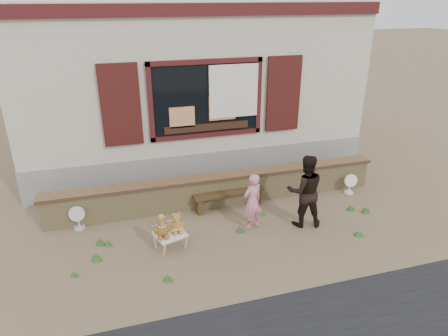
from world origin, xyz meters
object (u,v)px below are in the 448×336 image
object	(u,v)px
bench	(228,195)
teddy_bear_right	(177,222)
adult	(305,191)
child	(252,202)
folding_chair	(170,235)
teddy_bear_left	(162,226)

from	to	relation	value
bench	teddy_bear_right	world-z (taller)	teddy_bear_right
bench	adult	world-z (taller)	adult
child	adult	xyz separation A→B (m)	(0.99, -0.16, 0.16)
folding_chair	adult	distance (m)	2.64
adult	bench	bearing A→B (deg)	-28.75
folding_chair	bench	bearing A→B (deg)	21.35
bench	adult	bearing A→B (deg)	-46.03
teddy_bear_left	adult	xyz separation A→B (m)	(2.74, 0.13, 0.21)
teddy_bear_left	teddy_bear_right	world-z (taller)	teddy_bear_left
teddy_bear_right	adult	world-z (taller)	adult
adult	teddy_bear_left	bearing A→B (deg)	15.47
bench	teddy_bear_right	bearing A→B (deg)	-143.73
teddy_bear_right	child	distance (m)	1.49
child	folding_chair	bearing A→B (deg)	-11.09
bench	teddy_bear_right	xyz separation A→B (m)	(-1.28, -1.10, 0.21)
teddy_bear_left	teddy_bear_right	size ratio (longest dim) A/B	1.09
teddy_bear_left	teddy_bear_right	distance (m)	0.28
bench	adult	size ratio (longest dim) A/B	1.05
teddy_bear_left	child	distance (m)	1.77
teddy_bear_right	child	world-z (taller)	child
teddy_bear_left	teddy_bear_right	xyz separation A→B (m)	(0.27, 0.09, -0.02)
folding_chair	teddy_bear_right	distance (m)	0.26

